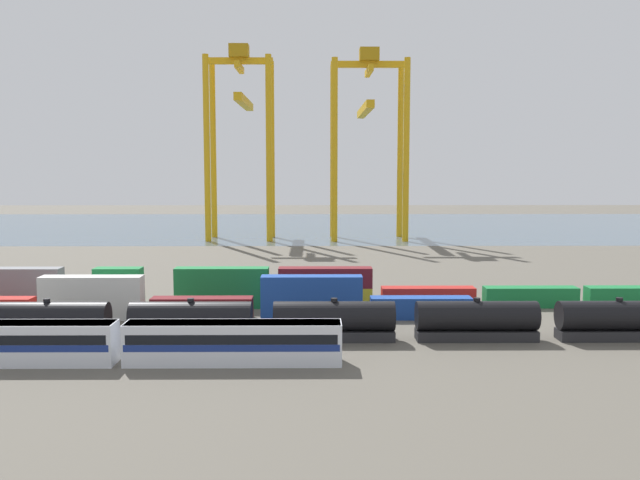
# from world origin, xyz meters

# --- Properties ---
(ground_plane) EXTENTS (420.00, 420.00, 0.00)m
(ground_plane) POSITION_xyz_m (0.00, 40.00, 0.00)
(ground_plane) COLOR #5B564C
(harbour_water) EXTENTS (400.00, 110.00, 0.01)m
(harbour_water) POSITION_xyz_m (0.00, 130.20, 0.00)
(harbour_water) COLOR #475B6B
(harbour_water) RESTS_ON ground_plane
(passenger_train) EXTENTS (40.81, 3.14, 3.90)m
(passenger_train) POSITION_xyz_m (-15.75, -20.46, 2.14)
(passenger_train) COLOR silver
(passenger_train) RESTS_ON ground_plane
(freight_tank_row) EXTENTS (72.54, 3.05, 4.51)m
(freight_tank_row) POSITION_xyz_m (4.21, -12.01, 2.15)
(freight_tank_row) COLOR #232326
(freight_tank_row) RESTS_ON ground_plane
(shipping_container_1) EXTENTS (12.10, 2.44, 2.60)m
(shipping_container_1) POSITION_xyz_m (-24.46, -1.53, 1.30)
(shipping_container_1) COLOR silver
(shipping_container_1) RESTS_ON ground_plane
(shipping_container_2) EXTENTS (12.10, 2.44, 2.60)m
(shipping_container_2) POSITION_xyz_m (-24.46, -1.53, 3.90)
(shipping_container_2) COLOR silver
(shipping_container_2) RESTS_ON shipping_container_1
(shipping_container_3) EXTENTS (12.10, 2.44, 2.60)m
(shipping_container_3) POSITION_xyz_m (-11.32, -1.53, 1.30)
(shipping_container_3) COLOR maroon
(shipping_container_3) RESTS_ON ground_plane
(shipping_container_4) EXTENTS (12.10, 2.44, 2.60)m
(shipping_container_4) POSITION_xyz_m (1.82, -1.53, 1.30)
(shipping_container_4) COLOR #1C4299
(shipping_container_4) RESTS_ON ground_plane
(shipping_container_5) EXTENTS (12.10, 2.44, 2.60)m
(shipping_container_5) POSITION_xyz_m (1.82, -1.53, 3.90)
(shipping_container_5) COLOR #1C4299
(shipping_container_5) RESTS_ON shipping_container_4
(shipping_container_6) EXTENTS (12.10, 2.44, 2.60)m
(shipping_container_6) POSITION_xyz_m (14.97, -1.53, 1.30)
(shipping_container_6) COLOR #1C4299
(shipping_container_6) RESTS_ON ground_plane
(shipping_container_7) EXTENTS (12.10, 2.44, 2.60)m
(shipping_container_7) POSITION_xyz_m (-36.62, 5.29, 1.30)
(shipping_container_7) COLOR slate
(shipping_container_7) RESTS_ON ground_plane
(shipping_container_8) EXTENTS (12.10, 2.44, 2.60)m
(shipping_container_8) POSITION_xyz_m (-36.62, 5.29, 3.90)
(shipping_container_8) COLOR slate
(shipping_container_8) RESTS_ON shipping_container_7
(shipping_container_9) EXTENTS (6.04, 2.44, 2.60)m
(shipping_container_9) POSITION_xyz_m (-23.22, 5.29, 1.30)
(shipping_container_9) COLOR #197538
(shipping_container_9) RESTS_ON ground_plane
(shipping_container_10) EXTENTS (6.04, 2.44, 2.60)m
(shipping_container_10) POSITION_xyz_m (-23.22, 5.29, 3.90)
(shipping_container_10) COLOR #197538
(shipping_container_10) RESTS_ON shipping_container_9
(shipping_container_11) EXTENTS (12.10, 2.44, 2.60)m
(shipping_container_11) POSITION_xyz_m (-9.83, 5.29, 1.30)
(shipping_container_11) COLOR #197538
(shipping_container_11) RESTS_ON ground_plane
(shipping_container_12) EXTENTS (12.10, 2.44, 2.60)m
(shipping_container_12) POSITION_xyz_m (-9.83, 5.29, 3.90)
(shipping_container_12) COLOR #197538
(shipping_container_12) RESTS_ON shipping_container_11
(shipping_container_13) EXTENTS (12.10, 2.44, 2.60)m
(shipping_container_13) POSITION_xyz_m (3.57, 5.29, 1.30)
(shipping_container_13) COLOR gold
(shipping_container_13) RESTS_ON ground_plane
(shipping_container_14) EXTENTS (12.10, 2.44, 2.60)m
(shipping_container_14) POSITION_xyz_m (3.57, 5.29, 3.90)
(shipping_container_14) COLOR maroon
(shipping_container_14) RESTS_ON shipping_container_13
(shipping_container_15) EXTENTS (12.10, 2.44, 2.60)m
(shipping_container_15) POSITION_xyz_m (16.97, 5.29, 1.30)
(shipping_container_15) COLOR #AD211C
(shipping_container_15) RESTS_ON ground_plane
(shipping_container_16) EXTENTS (12.10, 2.44, 2.60)m
(shipping_container_16) POSITION_xyz_m (30.36, 5.29, 1.30)
(shipping_container_16) COLOR #197538
(shipping_container_16) RESTS_ON ground_plane
(shipping_container_17) EXTENTS (12.10, 2.44, 2.60)m
(shipping_container_17) POSITION_xyz_m (43.76, 5.29, 1.30)
(shipping_container_17) COLOR #197538
(shipping_container_17) RESTS_ON ground_plane
(gantry_crane_west) EXTENTS (16.74, 33.36, 48.48)m
(gantry_crane_west) POSITION_xyz_m (-16.44, 93.23, 29.24)
(gantry_crane_west) COLOR gold
(gantry_crane_west) RESTS_ON ground_plane
(gantry_crane_central) EXTENTS (19.11, 37.72, 47.67)m
(gantry_crane_central) POSITION_xyz_m (15.87, 93.81, 28.83)
(gantry_crane_central) COLOR gold
(gantry_crane_central) RESTS_ON ground_plane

